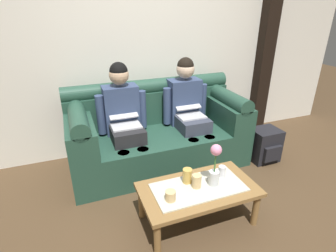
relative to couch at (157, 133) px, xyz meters
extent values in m
plane|color=#4C3823|center=(0.00, -1.17, -0.38)|extent=(14.00, 14.00, 0.00)
cube|color=silver|center=(0.00, 0.53, 1.07)|extent=(6.00, 0.12, 2.90)
cube|color=black|center=(1.75, 0.41, 1.07)|extent=(0.20, 0.20, 2.90)
cube|color=#234738|center=(0.00, -0.07, -0.17)|extent=(2.00, 0.88, 0.42)
cube|color=#234738|center=(0.00, 0.26, 0.24)|extent=(2.00, 0.22, 0.40)
cylinder|color=#234738|center=(0.00, 0.26, 0.50)|extent=(2.00, 0.18, 0.18)
cube|color=#234738|center=(-0.86, -0.07, 0.18)|extent=(0.28, 0.88, 0.28)
cylinder|color=#234738|center=(-0.86, -0.07, 0.37)|extent=(0.18, 0.88, 0.18)
cube|color=#234738|center=(0.86, -0.07, 0.18)|extent=(0.28, 0.88, 0.28)
cylinder|color=#234738|center=(0.86, -0.07, 0.37)|extent=(0.18, 0.88, 0.18)
cube|color=#232326|center=(-0.39, -0.13, 0.12)|extent=(0.34, 0.40, 0.15)
cylinder|color=#232326|center=(-0.49, -0.39, -0.17)|extent=(0.12, 0.12, 0.42)
cylinder|color=#232326|center=(-0.29, -0.39, -0.17)|extent=(0.12, 0.12, 0.42)
cube|color=navy|center=(-0.39, 0.11, 0.31)|extent=(0.38, 0.22, 0.54)
cylinder|color=navy|center=(-0.62, 0.07, 0.29)|extent=(0.09, 0.09, 0.44)
cylinder|color=navy|center=(-0.15, 0.07, 0.29)|extent=(0.09, 0.09, 0.44)
sphere|color=tan|center=(-0.39, 0.09, 0.71)|extent=(0.21, 0.21, 0.21)
sphere|color=black|center=(-0.39, 0.09, 0.75)|extent=(0.19, 0.19, 0.19)
cube|color=silver|center=(-0.39, -0.11, 0.20)|extent=(0.31, 0.22, 0.02)
cube|color=silver|center=(-0.39, 0.04, 0.31)|extent=(0.31, 0.20, 0.09)
cube|color=black|center=(-0.39, 0.03, 0.30)|extent=(0.27, 0.17, 0.07)
cube|color=#383D4C|center=(0.39, -0.13, 0.12)|extent=(0.34, 0.40, 0.15)
cylinder|color=#383D4C|center=(0.29, -0.39, -0.17)|extent=(0.12, 0.12, 0.42)
cylinder|color=#383D4C|center=(0.49, -0.39, -0.17)|extent=(0.12, 0.12, 0.42)
cube|color=navy|center=(0.39, 0.11, 0.31)|extent=(0.38, 0.22, 0.54)
cylinder|color=navy|center=(0.15, 0.07, 0.29)|extent=(0.09, 0.09, 0.44)
cylinder|color=navy|center=(0.62, 0.07, 0.29)|extent=(0.09, 0.09, 0.44)
sphere|color=beige|center=(0.39, 0.09, 0.71)|extent=(0.21, 0.21, 0.21)
sphere|color=black|center=(0.39, 0.09, 0.75)|extent=(0.19, 0.19, 0.19)
cube|color=silver|center=(0.39, -0.11, 0.20)|extent=(0.31, 0.22, 0.02)
cube|color=silver|center=(0.39, 0.04, 0.31)|extent=(0.31, 0.20, 0.09)
cube|color=black|center=(0.39, 0.03, 0.31)|extent=(0.27, 0.17, 0.07)
cube|color=olive|center=(0.00, -1.08, -0.04)|extent=(0.99, 0.54, 0.04)
cube|color=beige|center=(0.00, -1.08, -0.02)|extent=(0.77, 0.38, 0.01)
cylinder|color=olive|center=(-0.45, -1.30, -0.22)|extent=(0.06, 0.06, 0.31)
cylinder|color=olive|center=(0.45, -1.30, -0.22)|extent=(0.06, 0.06, 0.31)
cylinder|color=olive|center=(-0.45, -0.86, -0.22)|extent=(0.06, 0.06, 0.31)
cylinder|color=olive|center=(0.45, -0.86, -0.22)|extent=(0.06, 0.06, 0.31)
cylinder|color=silver|center=(0.13, -1.10, 0.05)|extent=(0.09, 0.09, 0.13)
cylinder|color=#3D7538|center=(0.13, -1.10, 0.20)|extent=(0.01, 0.01, 0.17)
sphere|color=pink|center=(0.13, -1.10, 0.32)|extent=(0.09, 0.09, 0.09)
cylinder|color=silver|center=(0.26, -1.01, 0.04)|extent=(0.06, 0.06, 0.10)
cylinder|color=#DBB77A|center=(-0.28, -1.15, 0.03)|extent=(0.08, 0.08, 0.08)
cylinder|color=gold|center=(-0.06, -0.98, 0.05)|extent=(0.08, 0.08, 0.13)
cylinder|color=#DBB77A|center=(-0.02, -1.07, 0.05)|extent=(0.08, 0.08, 0.12)
cube|color=black|center=(1.23, -0.44, -0.17)|extent=(0.34, 0.28, 0.40)
cube|color=black|center=(1.23, -0.60, -0.21)|extent=(0.24, 0.05, 0.18)
camera|label=1|loc=(-0.90, -2.70, 1.38)|focal=28.51mm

